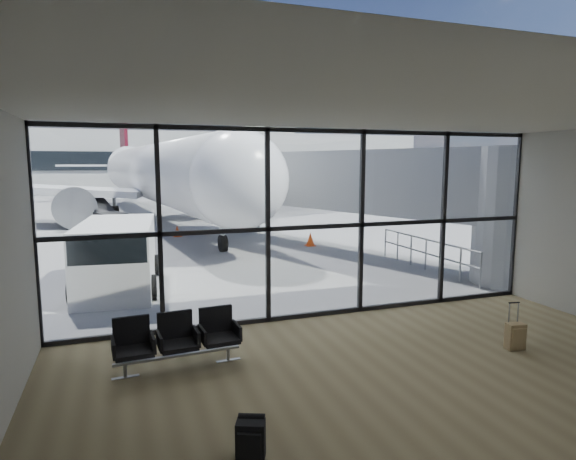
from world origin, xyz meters
TOP-DOWN VIEW (x-y plane):
  - ground at (0.00, 40.00)m, footprint 220.00×220.00m
  - lounge_shell at (0.00, -4.80)m, footprint 12.02×8.01m
  - glass_curtain_wall at (0.00, 0.00)m, footprint 12.10×0.12m
  - jet_bridge at (4.90, 7.07)m, footprint 8.00×16.50m
  - apron_railing at (5.60, 3.50)m, footprint 0.06×5.46m
  - far_terminal at (-0.59, 61.97)m, footprint 80.00×12.20m
  - tree_5 at (-15.00, 72.00)m, footprint 6.27×6.27m
  - seating_row at (-3.50, -1.86)m, footprint 2.26×0.76m
  - backpack at (-2.96, -5.01)m, footprint 0.43×0.42m
  - suitcase at (2.94, -3.29)m, footprint 0.38×0.30m
  - airliner at (-1.95, 23.94)m, footprint 33.01×38.36m
  - service_van at (-4.51, 4.26)m, footprint 2.58×4.74m
  - belt_loader at (-5.07, 18.68)m, footprint 2.36×3.75m
  - traffic_cone_a at (-1.69, 14.27)m, footprint 0.40×0.40m
  - traffic_cone_b at (3.66, 9.44)m, footprint 0.42×0.42m

SIDE VIEW (x-z plane):
  - ground at x=0.00m, z-range 0.00..0.00m
  - backpack at x=-2.96m, z-range -0.01..0.53m
  - traffic_cone_a at x=-1.69m, z-range -0.01..0.56m
  - traffic_cone_b at x=3.66m, z-range -0.01..0.59m
  - suitcase at x=2.94m, z-range -0.19..0.76m
  - belt_loader at x=-5.07m, z-range -0.27..1.37m
  - seating_row at x=-3.50m, z-range 0.05..1.05m
  - apron_railing at x=5.60m, z-range 0.16..1.27m
  - service_van at x=-4.51m, z-range 0.03..2.02m
  - glass_curtain_wall at x=0.00m, z-range 0.00..4.50m
  - lounge_shell at x=0.00m, z-range 0.40..4.91m
  - jet_bridge at x=4.90m, z-range 0.59..4.92m
  - airliner at x=-1.95m, z-range -1.93..7.96m
  - far_terminal at x=-0.59m, z-range -1.29..9.71m
  - tree_5 at x=-15.00m, z-range 1.36..10.39m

